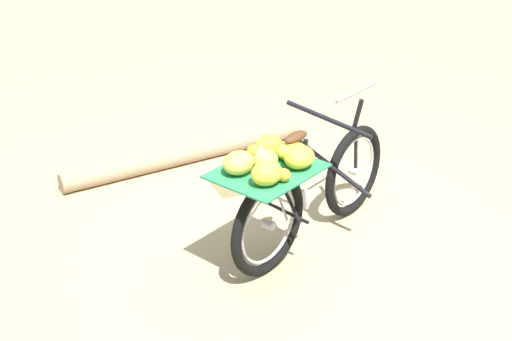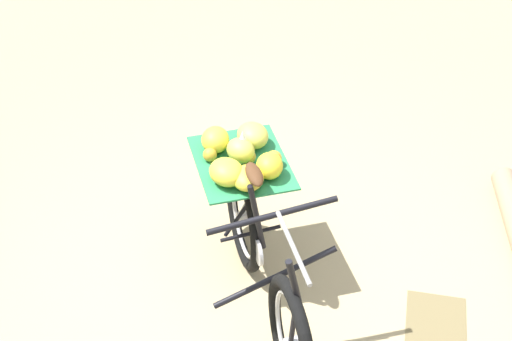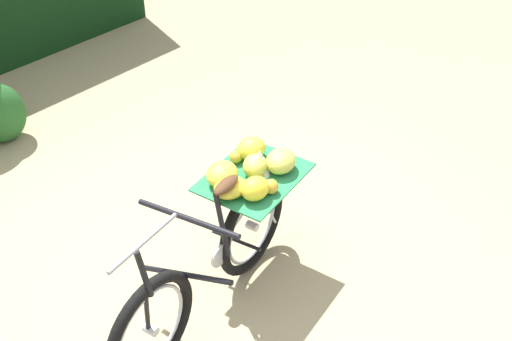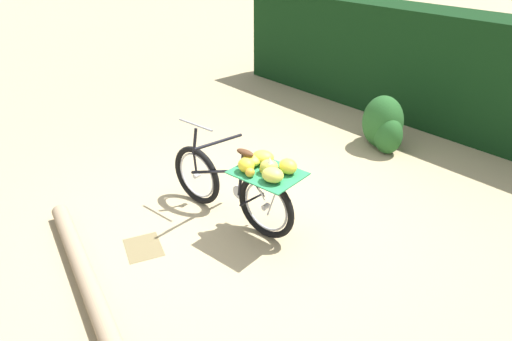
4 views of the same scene
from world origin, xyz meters
The scene contains 4 objects.
ground_plane centered at (0.00, 0.00, 0.00)m, with size 60.00×60.00×0.00m, color tan.
bicycle centered at (-0.10, 0.17, 0.53)m, with size 1.73×1.06×1.03m.
fallen_log centered at (-0.35, 1.89, 0.09)m, with size 0.17×0.17×2.38m, color #9E8466.
leaf_litter_patch centered at (-0.10, 1.28, 0.00)m, with size 0.44×0.36×0.01m, color olive.
Camera 1 is at (-2.05, -3.51, 2.69)m, focal length 47.59 mm.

